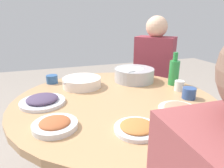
{
  "coord_description": "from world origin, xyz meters",
  "views": [
    {
      "loc": [
        1.02,
        -0.37,
        1.2
      ],
      "look_at": [
        -0.14,
        0.03,
        0.79
      ],
      "focal_mm": 32.44,
      "sensor_mm": 36.0,
      "label": 1
    }
  ],
  "objects": [
    {
      "name": "dish_tofu_braise",
      "position": [
        0.36,
        -0.03,
        0.76
      ],
      "size": [
        0.19,
        0.19,
        0.04
      ],
      "color": "white",
      "rests_on": "round_dining_table"
    },
    {
      "name": "soup_bowl",
      "position": [
        -0.27,
        -0.14,
        0.78
      ],
      "size": [
        0.26,
        0.26,
        0.06
      ],
      "color": "white",
      "rests_on": "round_dining_table"
    },
    {
      "name": "tea_cup_far",
      "position": [
        0.0,
        0.43,
        0.78
      ],
      "size": [
        0.06,
        0.06,
        0.07
      ],
      "primitive_type": "cylinder",
      "color": "white",
      "rests_on": "round_dining_table"
    },
    {
      "name": "dish_stirfry",
      "position": [
        0.23,
        -0.35,
        0.76
      ],
      "size": [
        0.19,
        0.19,
        0.04
      ],
      "color": "silver",
      "rests_on": "round_dining_table"
    },
    {
      "name": "tea_cup_side",
      "position": [
        -0.42,
        -0.33,
        0.78
      ],
      "size": [
        0.08,
        0.08,
        0.06
      ],
      "primitive_type": "cylinder",
      "color": "#2C568F",
      "rests_on": "round_dining_table"
    },
    {
      "name": "green_bottle",
      "position": [
        -0.12,
        0.47,
        0.84
      ],
      "size": [
        0.07,
        0.07,
        0.23
      ],
      "color": "#2B8F41",
      "rests_on": "round_dining_table"
    },
    {
      "name": "tea_cup_near",
      "position": [
        0.13,
        0.41,
        0.78
      ],
      "size": [
        0.08,
        0.08,
        0.06
      ],
      "primitive_type": "cylinder",
      "color": "#304D8A",
      "rests_on": "round_dining_table"
    },
    {
      "name": "diner_left",
      "position": [
        -0.6,
        0.6,
        0.77
      ],
      "size": [
        0.47,
        0.47,
        0.76
      ],
      "color": "#2D333D",
      "rests_on": "stool_for_diner_left"
    },
    {
      "name": "rice_bowl",
      "position": [
        -0.29,
        0.25,
        0.8
      ],
      "size": [
        0.29,
        0.29,
        0.1
      ],
      "color": "#B2B5BA",
      "rests_on": "round_dining_table"
    },
    {
      "name": "dish_shrimp",
      "position": [
        0.26,
        0.25,
        0.76
      ],
      "size": [
        0.2,
        0.2,
        0.04
      ],
      "color": "silver",
      "rests_on": "round_dining_table"
    },
    {
      "name": "round_dining_table",
      "position": [
        0.0,
        0.0,
        0.59
      ],
      "size": [
        1.17,
        1.17,
        0.75
      ],
      "color": "#99999E",
      "rests_on": "ground"
    },
    {
      "name": "stool_for_diner_left",
      "position": [
        -0.6,
        0.6,
        0.23
      ],
      "size": [
        0.37,
        0.37,
        0.45
      ],
      "primitive_type": "cylinder",
      "color": "brown",
      "rests_on": "ground"
    },
    {
      "name": "dish_eggplant",
      "position": [
        -0.06,
        -0.4,
        0.77
      ],
      "size": [
        0.24,
        0.24,
        0.05
      ],
      "color": "silver",
      "rests_on": "round_dining_table"
    }
  ]
}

